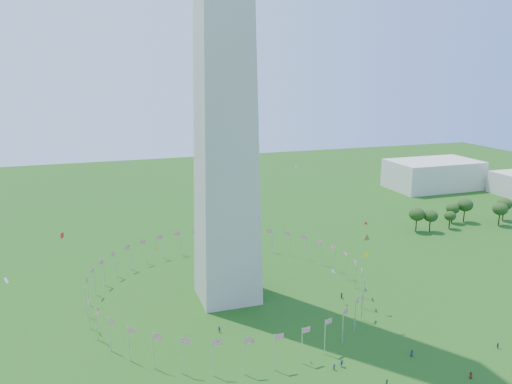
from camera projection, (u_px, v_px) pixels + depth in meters
flag_ring at (227, 283)px, 148.64m from camera, size 80.24×80.24×9.00m
gov_building_east_a at (433, 174)px, 286.26m from camera, size 50.00×30.00×16.00m
kites_aloft at (314, 244)px, 125.15m from camera, size 128.20×64.91×35.07m
tree_line_east at (462, 215)px, 216.78m from camera, size 53.69×15.70×10.67m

